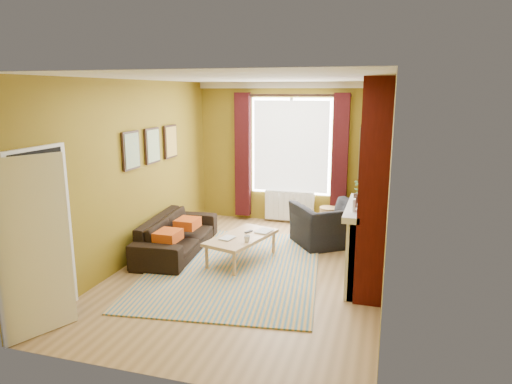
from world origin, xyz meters
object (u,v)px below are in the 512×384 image
(sofa, at_px, (177,234))
(wicker_stool, at_px, (329,218))
(floor_lamp, at_px, (369,172))
(armchair, at_px, (329,225))
(coffee_table, at_px, (242,239))

(sofa, height_order, wicker_stool, sofa)
(wicker_stool, distance_m, floor_lamp, 1.24)
(floor_lamp, bearing_deg, armchair, -131.44)
(sofa, distance_m, armchair, 2.60)
(armchair, height_order, coffee_table, armchair)
(sofa, height_order, coffee_table, sofa)
(wicker_stool, bearing_deg, floor_lamp, -18.15)
(armchair, distance_m, wicker_stool, 0.93)
(armchair, bearing_deg, coffee_table, 9.21)
(sofa, xyz_separation_m, wicker_stool, (2.25, 1.97, -0.08))
(wicker_stool, xyz_separation_m, floor_lamp, (0.72, -0.24, 0.99))
(coffee_table, height_order, wicker_stool, wicker_stool)
(coffee_table, bearing_deg, floor_lamp, 61.57)
(coffee_table, height_order, floor_lamp, floor_lamp)
(armchair, height_order, floor_lamp, floor_lamp)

